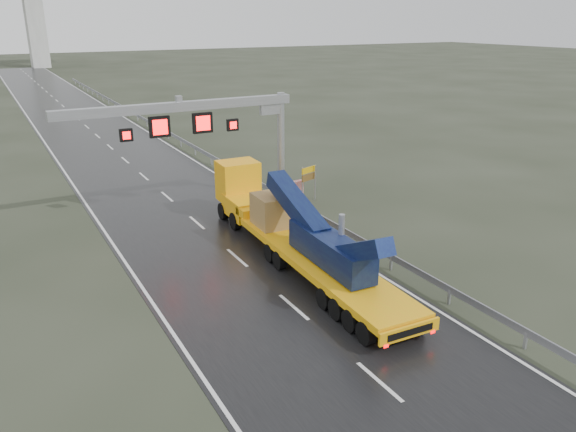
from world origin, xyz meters
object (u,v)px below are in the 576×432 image
sign_gantry (213,123)px  exit_sign_pair (309,177)px  heavy_haul_truck (284,223)px  striped_barrier (298,189)px

sign_gantry → exit_sign_pair: (6.14, -1.45, -3.92)m
heavy_haul_truck → exit_sign_pair: 8.97m
sign_gantry → heavy_haul_truck: bearing=-86.8°
sign_gantry → striped_barrier: 7.76m
sign_gantry → striped_barrier: bearing=-3.8°
heavy_haul_truck → exit_sign_pair: bearing=53.0°
heavy_haul_truck → striped_barrier: (5.43, 8.01, -1.05)m
heavy_haul_truck → exit_sign_pair: (5.67, 6.95, 0.05)m
exit_sign_pair → sign_gantry: bearing=147.3°
sign_gantry → heavy_haul_truck: 9.30m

